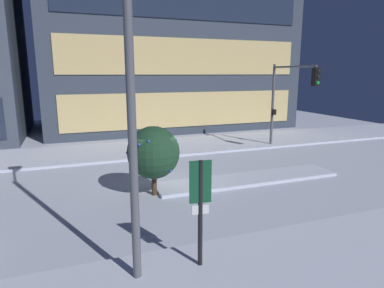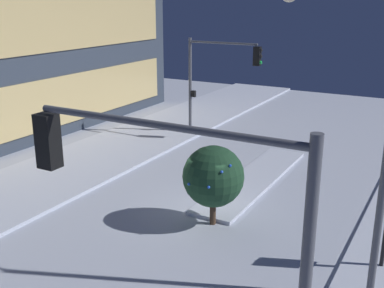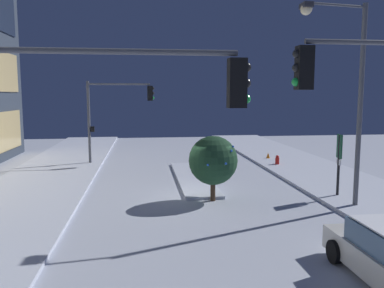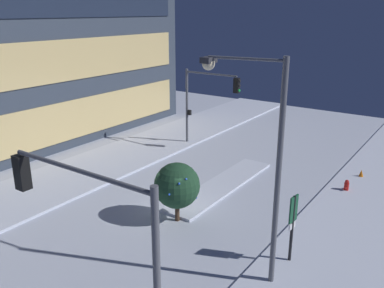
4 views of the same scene
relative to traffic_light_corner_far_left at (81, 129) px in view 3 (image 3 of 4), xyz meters
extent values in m
plane|color=silver|center=(9.42, -3.68, -4.01)|extent=(52.00, 52.00, 0.00)
cube|color=silver|center=(9.42, -11.50, -3.94)|extent=(52.00, 5.20, 0.14)
cube|color=silver|center=(9.42, 4.14, -3.94)|extent=(52.00, 5.20, 0.14)
cube|color=silver|center=(13.55, -3.95, -3.94)|extent=(9.00, 1.80, 0.14)
sphere|color=#F9E5B2|center=(2.82, -6.77, -3.51)|extent=(0.16, 0.16, 0.16)
sphere|color=#F9E5B2|center=(2.81, -8.03, -3.51)|extent=(0.16, 0.16, 0.16)
cylinder|color=black|center=(2.02, -6.46, -3.68)|extent=(0.66, 0.23, 0.66)
cylinder|color=#565960|center=(0.00, -0.39, 1.49)|extent=(0.12, 5.45, 0.12)
cube|color=black|center=(0.00, -3.12, 0.89)|extent=(0.32, 0.36, 1.00)
sphere|color=black|center=(0.00, -3.31, 1.21)|extent=(0.20, 0.20, 0.20)
sphere|color=black|center=(0.00, -3.31, 0.89)|extent=(0.20, 0.20, 0.20)
sphere|color=green|center=(0.00, -3.31, 0.57)|extent=(0.20, 0.20, 0.20)
cylinder|color=#565960|center=(18.96, 2.34, -1.22)|extent=(0.18, 0.18, 5.58)
cylinder|color=#565960|center=(18.96, 0.30, 1.37)|extent=(0.12, 4.08, 0.12)
cube|color=black|center=(18.96, -1.74, 0.77)|extent=(0.32, 0.36, 1.00)
sphere|color=black|center=(18.96, -1.93, 1.09)|extent=(0.20, 0.20, 0.20)
sphere|color=black|center=(18.96, -1.93, 0.77)|extent=(0.20, 0.20, 0.20)
sphere|color=green|center=(18.96, -1.93, 0.45)|extent=(0.20, 0.20, 0.20)
cube|color=black|center=(18.96, 2.12, -1.61)|extent=(0.20, 0.24, 0.36)
cube|color=black|center=(0.90, -4.92, 1.28)|extent=(0.32, 0.36, 1.00)
sphere|color=black|center=(0.90, -4.73, 1.60)|extent=(0.20, 0.20, 0.20)
sphere|color=black|center=(0.90, -4.73, 1.28)|extent=(0.20, 0.20, 0.20)
sphere|color=green|center=(0.90, -4.73, 0.96)|extent=(0.20, 0.20, 0.20)
cylinder|color=#565960|center=(7.04, -9.92, 0.11)|extent=(0.20, 0.20, 8.23)
cylinder|color=#565960|center=(6.85, -8.63, 4.07)|extent=(0.49, 2.60, 0.10)
cube|color=#333338|center=(6.65, -7.34, 3.97)|extent=(0.56, 0.36, 0.20)
sphere|color=#F9E5B2|center=(6.65, -7.34, 3.84)|extent=(0.44, 0.44, 0.44)
cylinder|color=red|center=(16.77, -9.98, -3.73)|extent=(0.26, 0.26, 0.55)
sphere|color=red|center=(16.77, -9.98, -3.39)|extent=(0.22, 0.22, 0.22)
cylinder|color=red|center=(16.59, -9.98, -3.71)|extent=(0.12, 0.10, 0.10)
cylinder|color=red|center=(16.95, -9.98, -3.71)|extent=(0.12, 0.10, 0.10)
cylinder|color=black|center=(8.66, -9.98, -2.56)|extent=(0.12, 0.12, 2.91)
cube|color=#144C2D|center=(8.66, -9.98, -1.64)|extent=(0.55, 0.13, 1.07)
cube|color=white|center=(8.66, -9.98, -2.35)|extent=(0.44, 0.10, 0.24)
cylinder|color=#473323|center=(8.90, -4.25, -3.56)|extent=(0.22, 0.22, 0.90)
sphere|color=#1E4228|center=(8.90, -4.25, -2.19)|extent=(2.16, 2.16, 2.16)
sphere|color=blue|center=(7.88, -3.85, -2.21)|extent=(0.10, 0.10, 0.10)
sphere|color=blue|center=(7.86, -4.60, -2.16)|extent=(0.10, 0.10, 0.10)
sphere|color=blue|center=(8.19, -4.91, -1.68)|extent=(0.10, 0.10, 0.10)
sphere|color=blue|center=(8.52, -5.05, -1.55)|extent=(0.10, 0.10, 0.10)
sphere|color=blue|center=(9.90, -4.18, -1.76)|extent=(0.10, 0.10, 0.10)
sphere|color=blue|center=(9.52, -3.44, -1.81)|extent=(0.10, 0.10, 0.10)
sphere|color=blue|center=(9.41, -4.98, -2.83)|extent=(0.10, 0.10, 0.10)
cone|color=orange|center=(19.26, -10.17, -3.74)|extent=(0.36, 0.36, 0.55)
camera|label=1|loc=(5.73, -17.20, 0.96)|focal=31.24mm
camera|label=2|loc=(-4.98, -11.16, 3.73)|focal=44.67mm
camera|label=3|loc=(-7.91, -1.19, 0.66)|focal=36.86mm
camera|label=4|loc=(-5.08, -14.82, 5.55)|focal=38.41mm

